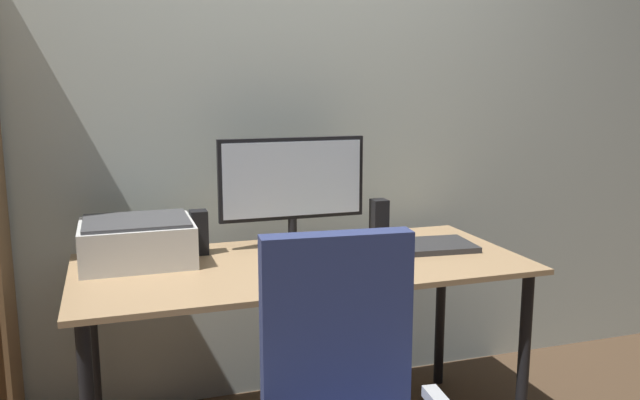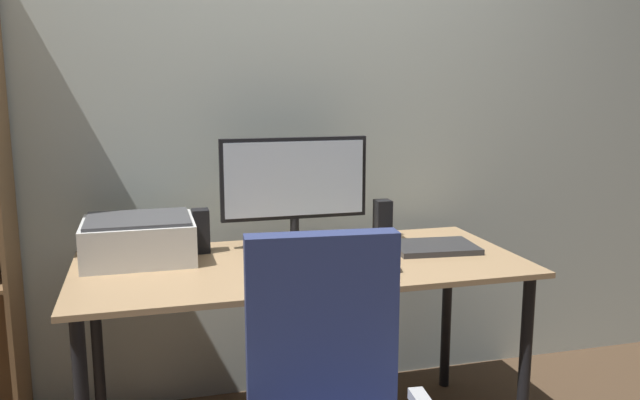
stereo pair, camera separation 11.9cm
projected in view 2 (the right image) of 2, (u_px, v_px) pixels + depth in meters
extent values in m
cube|color=beige|center=(271.00, 103.00, 2.80)|extent=(6.40, 0.10, 2.60)
cube|color=tan|center=(301.00, 264.00, 2.38)|extent=(1.63, 0.75, 0.02)
cylinder|color=black|center=(525.00, 370.00, 2.35)|extent=(0.04, 0.04, 0.72)
cylinder|color=black|center=(97.00, 347.00, 2.55)|extent=(0.04, 0.04, 0.72)
cylinder|color=black|center=(447.00, 311.00, 2.95)|extent=(0.04, 0.04, 0.72)
cylinder|color=black|center=(295.00, 244.00, 2.61)|extent=(0.20, 0.20, 0.01)
cylinder|color=black|center=(295.00, 230.00, 2.60)|extent=(0.04, 0.04, 0.10)
cube|color=black|center=(294.00, 178.00, 2.56)|extent=(0.59, 0.03, 0.33)
cube|color=silver|center=(295.00, 179.00, 2.55)|extent=(0.56, 0.01, 0.30)
cube|color=black|center=(324.00, 272.00, 2.22)|extent=(0.29, 0.12, 0.02)
cube|color=black|center=(390.00, 265.00, 2.28)|extent=(0.07, 0.11, 0.03)
cylinder|color=#387F51|center=(340.00, 246.00, 2.42)|extent=(0.08, 0.08, 0.09)
cube|color=#387F51|center=(352.00, 244.00, 2.43)|extent=(0.02, 0.01, 0.05)
cube|color=#2D2D30|center=(434.00, 247.00, 2.54)|extent=(0.34, 0.26, 0.02)
cube|color=black|center=(201.00, 231.00, 2.49)|extent=(0.06, 0.07, 0.17)
cube|color=black|center=(383.00, 220.00, 2.69)|extent=(0.06, 0.07, 0.17)
cube|color=silver|center=(139.00, 240.00, 2.39)|extent=(0.40, 0.34, 0.15)
cube|color=#424244|center=(138.00, 219.00, 2.37)|extent=(0.37, 0.31, 0.01)
cube|color=navy|center=(322.00, 329.00, 1.70)|extent=(0.40, 0.11, 0.52)
cube|color=brown|center=(7.00, 210.00, 2.40)|extent=(0.02, 0.28, 1.84)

